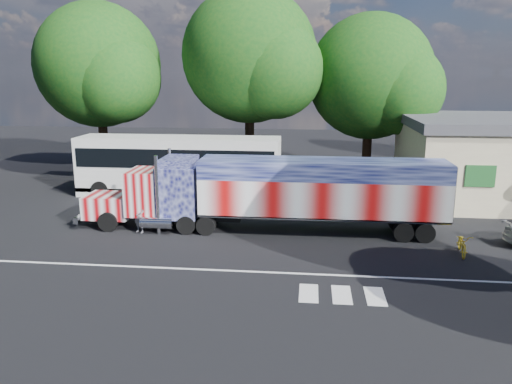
# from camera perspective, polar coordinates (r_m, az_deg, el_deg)

# --- Properties ---
(ground) EXTENTS (100.00, 100.00, 0.00)m
(ground) POSITION_cam_1_polar(r_m,az_deg,el_deg) (23.39, -0.80, -6.24)
(ground) COLOR black
(lane_markings) EXTENTS (30.00, 2.67, 0.01)m
(lane_markings) POSITION_cam_1_polar(r_m,az_deg,el_deg) (19.75, 2.84, -10.07)
(lane_markings) COLOR silver
(lane_markings) RESTS_ON ground
(semi_truck) EXTENTS (18.71, 2.96, 3.99)m
(semi_truck) POSITION_cam_1_polar(r_m,az_deg,el_deg) (25.12, 2.25, 0.03)
(semi_truck) COLOR black
(semi_truck) RESTS_ON ground
(coach_bus) EXTENTS (13.20, 3.07, 3.84)m
(coach_bus) POSITION_cam_1_polar(r_m,az_deg,el_deg) (33.10, -8.76, 3.04)
(coach_bus) COLOR silver
(coach_bus) RESTS_ON ground
(woman) EXTENTS (0.74, 0.63, 1.73)m
(woman) POSITION_cam_1_polar(r_m,az_deg,el_deg) (25.81, -13.21, -2.68)
(woman) COLOR slate
(woman) RESTS_ON ground
(bicycle) EXTENTS (0.91, 1.96, 0.99)m
(bicycle) POSITION_cam_1_polar(r_m,az_deg,el_deg) (24.05, 22.52, -5.50)
(bicycle) COLOR gold
(bicycle) RESTS_ON ground
(tree_n_mid) EXTENTS (10.35, 9.85, 14.05)m
(tree_n_mid) POSITION_cam_1_polar(r_m,az_deg,el_deg) (37.83, -0.51, 15.25)
(tree_n_mid) COLOR black
(tree_n_mid) RESTS_ON ground
(tree_nw_a) EXTENTS (9.95, 9.48, 13.21)m
(tree_nw_a) POSITION_cam_1_polar(r_m,az_deg,el_deg) (41.18, -17.40, 13.60)
(tree_nw_a) COLOR black
(tree_nw_a) RESTS_ON ground
(tree_ne_a) EXTENTS (9.70, 9.23, 12.22)m
(tree_ne_a) POSITION_cam_1_polar(r_m,az_deg,el_deg) (38.83, 13.20, 12.63)
(tree_ne_a) COLOR black
(tree_ne_a) RESTS_ON ground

